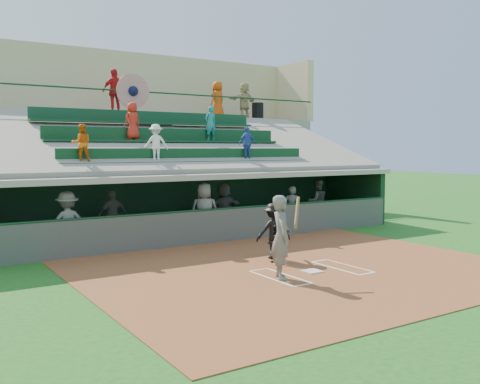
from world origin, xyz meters
TOP-DOWN VIEW (x-y plane):
  - ground at (0.00, 0.00)m, footprint 100.00×100.00m
  - dirt_slab at (0.00, 0.50)m, footprint 11.00×9.00m
  - home_plate at (0.00, 0.00)m, footprint 0.43×0.43m
  - batters_box_chalk at (0.00, 0.00)m, footprint 2.65×1.85m
  - dugout_floor at (0.00, 6.75)m, footprint 16.00×3.50m
  - concourse_slab at (0.00, 13.50)m, footprint 20.00×3.00m
  - grandstand at (-0.01, 10.52)m, footprint 20.40×10.40m
  - batter_at_plate at (-1.08, -0.13)m, footprint 0.99×0.86m
  - catcher at (-0.09, 1.45)m, footprint 0.54×0.44m
  - home_umpire at (0.16, 1.86)m, footprint 1.14×0.83m
  - dugout_bench at (-0.27, 8.10)m, footprint 13.03×3.07m
  - dugout_player_a at (-4.62, 5.51)m, footprint 1.21×0.72m
  - dugout_player_b at (-2.70, 7.08)m, footprint 1.04×0.50m
  - dugout_player_c at (-0.13, 5.37)m, footprint 1.13×0.98m
  - dugout_player_d at (1.42, 6.73)m, footprint 1.74×0.70m
  - dugout_player_e at (3.78, 5.67)m, footprint 0.69×0.55m
  - dugout_player_f at (5.91, 6.62)m, footprint 1.05×0.94m
  - trash_bin at (7.29, 13.04)m, footprint 0.61×0.61m
  - concourse_staff_a at (-0.73, 12.18)m, footprint 1.19×0.62m
  - concourse_staff_b at (4.68, 12.71)m, footprint 1.04×0.87m
  - concourse_staff_c at (6.18, 12.65)m, footprint 1.80×0.87m

SIDE VIEW (x-z plane):
  - ground at x=0.00m, z-range 0.00..0.00m
  - dirt_slab at x=0.00m, z-range 0.00..0.02m
  - dugout_floor at x=0.00m, z-range 0.00..0.04m
  - batters_box_chalk at x=0.00m, z-range 0.02..0.03m
  - home_plate at x=0.00m, z-range 0.02..0.05m
  - dugout_bench at x=-0.27m, z-range 0.04..0.44m
  - catcher at x=-0.09m, z-range 0.02..1.05m
  - home_umpire at x=0.16m, z-range 0.02..1.59m
  - dugout_player_e at x=3.78m, z-range 0.04..1.71m
  - dugout_player_b at x=-2.70m, z-range 0.04..1.76m
  - dugout_player_f at x=5.91m, z-range 0.04..1.84m
  - dugout_player_d at x=1.42m, z-range 0.04..1.87m
  - dugout_player_a at x=-4.62m, z-range 0.04..1.88m
  - dugout_player_c at x=-0.13m, z-range 0.04..1.99m
  - batter_at_plate at x=-1.08m, z-range 0.02..2.03m
  - grandstand at x=-0.01m, z-range -1.64..6.16m
  - concourse_slab at x=0.00m, z-range 0.00..4.60m
  - trash_bin at x=7.29m, z-range 4.60..5.51m
  - concourse_staff_b at x=4.68m, z-range 4.60..6.43m
  - concourse_staff_c at x=6.18m, z-range 4.60..6.46m
  - concourse_staff_a at x=-0.73m, z-range 4.60..6.53m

